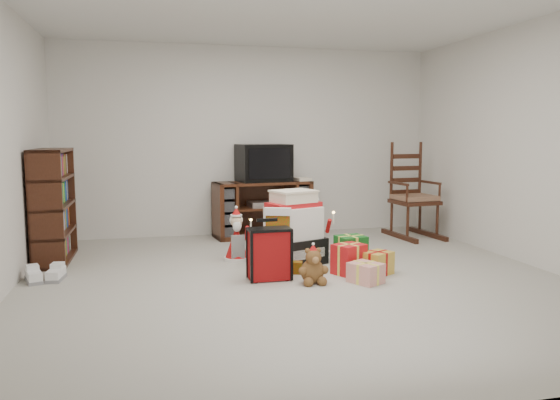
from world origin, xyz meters
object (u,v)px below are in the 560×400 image
(rocking_chair, at_px, (412,203))
(teddy_bear, at_px, (313,268))
(sneaker_pair, at_px, (45,275))
(crt_television, at_px, (264,163))
(mrs_claus_figurine, at_px, (237,240))
(gift_cluster, at_px, (357,261))
(red_suitcase, at_px, (269,254))
(tv_stand, at_px, (263,209))
(bookshelf, at_px, (54,207))
(gift_pile, at_px, (293,232))
(santa_figurine, at_px, (317,233))

(rocking_chair, relative_size, teddy_bear, 4.01)
(sneaker_pair, distance_m, crt_television, 3.13)
(mrs_claus_figurine, height_order, gift_cluster, mrs_claus_figurine)
(rocking_chair, relative_size, red_suitcase, 2.27)
(tv_stand, relative_size, crt_television, 1.83)
(teddy_bear, relative_size, mrs_claus_figurine, 0.56)
(bookshelf, xyz_separation_m, sneaker_pair, (0.04, -0.86, -0.52))
(sneaker_pair, bearing_deg, gift_cluster, -16.80)
(red_suitcase, distance_m, mrs_claus_figurine, 0.87)
(tv_stand, xyz_separation_m, teddy_bear, (-0.03, -2.38, -0.22))
(rocking_chair, distance_m, crt_television, 2.03)
(bookshelf, distance_m, mrs_claus_figurine, 1.97)
(rocking_chair, distance_m, gift_cluster, 2.22)
(tv_stand, bearing_deg, crt_television, 41.83)
(rocking_chair, relative_size, gift_pile, 1.72)
(gift_pile, bearing_deg, rocking_chair, 9.39)
(rocking_chair, xyz_separation_m, gift_cluster, (-1.42, -1.67, -0.32))
(rocking_chair, relative_size, sneaker_pair, 3.47)
(gift_pile, relative_size, teddy_bear, 2.34)
(gift_cluster, bearing_deg, gift_pile, 131.50)
(gift_pile, height_order, red_suitcase, gift_pile)
(bookshelf, relative_size, gift_cluster, 1.45)
(mrs_claus_figurine, height_order, sneaker_pair, mrs_claus_figurine)
(santa_figurine, bearing_deg, rocking_chair, 26.31)
(bookshelf, xyz_separation_m, santa_figurine, (2.82, -0.37, -0.34))
(rocking_chair, bearing_deg, tv_stand, 160.76)
(sneaker_pair, bearing_deg, mrs_claus_figurine, 3.91)
(tv_stand, xyz_separation_m, santa_figurine, (0.37, -1.24, -0.13))
(rocking_chair, distance_m, mrs_claus_figurine, 2.62)
(mrs_claus_figurine, bearing_deg, rocking_chair, 18.78)
(gift_cluster, bearing_deg, rocking_chair, 49.53)
(tv_stand, bearing_deg, teddy_bear, -98.22)
(teddy_bear, relative_size, sneaker_pair, 0.86)
(sneaker_pair, bearing_deg, gift_pile, -5.35)
(bookshelf, height_order, red_suitcase, bookshelf)
(tv_stand, bearing_deg, sneaker_pair, -151.97)
(gift_pile, xyz_separation_m, mrs_claus_figurine, (-0.56, 0.27, -0.11))
(rocking_chair, height_order, gift_pile, rocking_chair)
(red_suitcase, distance_m, santa_figurine, 1.20)
(santa_figurine, bearing_deg, gift_cluster, -82.51)
(teddy_bear, height_order, gift_cluster, teddy_bear)
(crt_television, bearing_deg, sneaker_pair, -152.59)
(tv_stand, relative_size, gift_pile, 1.76)
(red_suitcase, xyz_separation_m, gift_cluster, (0.88, 0.03, -0.12))
(red_suitcase, relative_size, sneaker_pair, 1.53)
(teddy_bear, bearing_deg, gift_cluster, 24.15)
(rocking_chair, distance_m, sneaker_pair, 4.52)
(gift_pile, distance_m, santa_figurine, 0.52)
(red_suitcase, height_order, crt_television, crt_television)
(gift_pile, relative_size, santa_figurine, 1.21)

